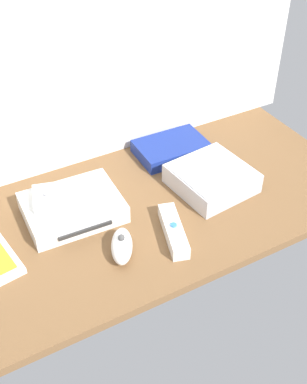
# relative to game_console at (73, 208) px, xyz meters

# --- Properties ---
(ground_plane) EXTENTS (1.00, 0.48, 0.02)m
(ground_plane) POSITION_rel_game_console_xyz_m (0.17, -0.06, -0.03)
(ground_plane) COLOR brown
(ground_plane) RESTS_ON ground
(back_wall) EXTENTS (1.10, 0.01, 0.64)m
(back_wall) POSITION_rel_game_console_xyz_m (0.17, 0.19, 0.30)
(back_wall) COLOR silver
(back_wall) RESTS_ON ground
(game_console) EXTENTS (0.22, 0.17, 0.04)m
(game_console) POSITION_rel_game_console_xyz_m (0.00, 0.00, 0.00)
(game_console) COLOR white
(game_console) RESTS_ON ground_plane
(mini_computer) EXTENTS (0.19, 0.19, 0.05)m
(mini_computer) POSITION_rel_game_console_xyz_m (0.33, -0.07, 0.00)
(mini_computer) COLOR silver
(mini_computer) RESTS_ON ground_plane
(network_router) EXTENTS (0.18, 0.13, 0.03)m
(network_router) POSITION_rel_game_console_xyz_m (0.32, 0.10, -0.00)
(network_router) COLOR navy
(network_router) RESTS_ON ground_plane
(remote_wand) EXTENTS (0.08, 0.15, 0.03)m
(remote_wand) POSITION_rel_game_console_xyz_m (0.16, -0.17, -0.01)
(remote_wand) COLOR white
(remote_wand) RESTS_ON ground_plane
(remote_nunchuk) EXTENTS (0.08, 0.11, 0.05)m
(remote_nunchuk) POSITION_rel_game_console_xyz_m (0.04, -0.16, -0.00)
(remote_nunchuk) COLOR white
(remote_nunchuk) RESTS_ON ground_plane
(remote_classic_pad) EXTENTS (0.16, 0.12, 0.02)m
(remote_classic_pad) POSITION_rel_game_console_xyz_m (-0.01, 0.01, 0.03)
(remote_classic_pad) COLOR white
(remote_classic_pad) RESTS_ON game_console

